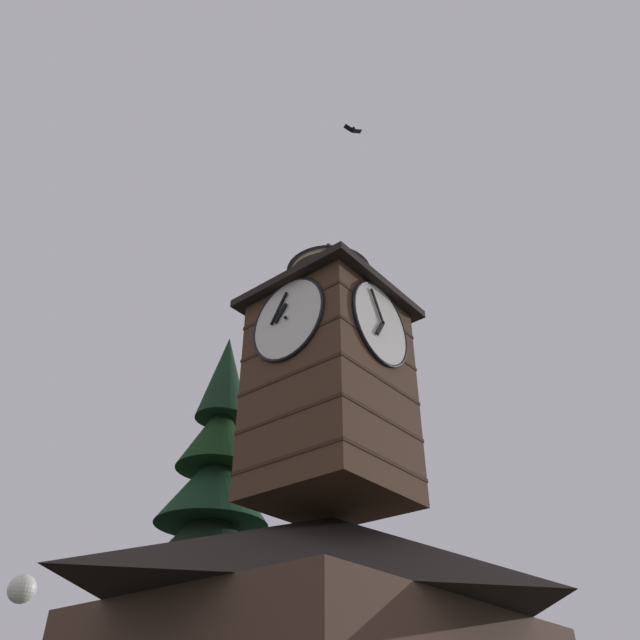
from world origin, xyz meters
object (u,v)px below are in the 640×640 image
(flying_bird_high, at_px, (353,130))
(clock_tower, at_px, (330,372))
(pine_tree_behind, at_px, (206,579))
(moon, at_px, (22,589))

(flying_bird_high, bearing_deg, clock_tower, -66.47)
(clock_tower, height_order, flying_bird_high, flying_bird_high)
(pine_tree_behind, bearing_deg, clock_tower, 71.94)
(pine_tree_behind, height_order, flying_bird_high, flying_bird_high)
(pine_tree_behind, distance_m, flying_bird_high, 17.66)
(pine_tree_behind, bearing_deg, flying_bird_high, 76.45)
(moon, distance_m, flying_bird_high, 41.27)
(clock_tower, bearing_deg, moon, -105.83)
(clock_tower, relative_size, flying_bird_high, 12.33)
(clock_tower, bearing_deg, pine_tree_behind, -108.06)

